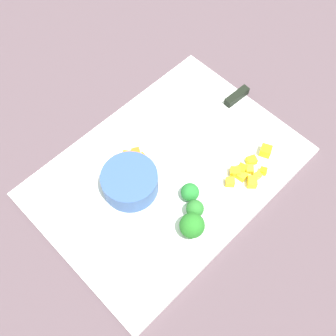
{
  "coord_description": "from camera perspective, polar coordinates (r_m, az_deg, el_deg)",
  "views": [
    {
      "loc": [
        0.26,
        0.26,
        0.68
      ],
      "look_at": [
        0.0,
        0.0,
        0.02
      ],
      "focal_mm": 43.83,
      "sensor_mm": 36.0,
      "label": 1
    }
  ],
  "objects": [
    {
      "name": "broccoli_floret_1",
      "position": [
        0.73,
        3.07,
        -3.39
      ],
      "size": [
        0.03,
        0.03,
        0.03
      ],
      "color": "#8FB162",
      "rests_on": "cutting_board"
    },
    {
      "name": "ground_plane",
      "position": [
        0.77,
        0.0,
        -0.79
      ],
      "size": [
        4.0,
        4.0,
        0.0
      ],
      "primitive_type": "plane",
      "color": "#54434A"
    },
    {
      "name": "broccoli_floret_0",
      "position": [
        0.69,
        3.36,
        -8.01
      ],
      "size": [
        0.04,
        0.04,
        0.05
      ],
      "color": "#95B657",
      "rests_on": "cutting_board"
    },
    {
      "name": "pepper_dice_4",
      "position": [
        0.75,
        8.62,
        -1.95
      ],
      "size": [
        0.02,
        0.02,
        0.02
      ],
      "primitive_type": "cube",
      "rotation": [
        0.0,
        0.0,
        0.77
      ],
      "color": "yellow",
      "rests_on": "cutting_board"
    },
    {
      "name": "pepper_dice_5",
      "position": [
        0.78,
        13.11,
        -0.43
      ],
      "size": [
        0.02,
        0.02,
        0.01
      ],
      "primitive_type": "cube",
      "rotation": [
        0.0,
        0.0,
        0.53
      ],
      "color": "yellow",
      "rests_on": "cutting_board"
    },
    {
      "name": "chef_knife",
      "position": [
        0.82,
        5.42,
        6.69
      ],
      "size": [
        0.32,
        0.03,
        0.02
      ],
      "rotation": [
        0.0,
        0.0,
        6.23
      ],
      "color": "silver",
      "rests_on": "cutting_board"
    },
    {
      "name": "carrot_dice_3",
      "position": [
        0.77,
        -5.65,
        1.68
      ],
      "size": [
        0.02,
        0.02,
        0.02
      ],
      "primitive_type": "cube",
      "rotation": [
        0.0,
        0.0,
        0.67
      ],
      "color": "orange",
      "rests_on": "cutting_board"
    },
    {
      "name": "pepper_dice_2",
      "position": [
        0.77,
        12.3,
        -1.07
      ],
      "size": [
        0.02,
        0.01,
        0.01
      ],
      "primitive_type": "cube",
      "rotation": [
        0.0,
        0.0,
        2.98
      ],
      "color": "yellow",
      "rests_on": "cutting_board"
    },
    {
      "name": "carrot_dice_0",
      "position": [
        0.78,
        -4.49,
        2.23
      ],
      "size": [
        0.02,
        0.02,
        0.01
      ],
      "primitive_type": "cube",
      "rotation": [
        0.0,
        0.0,
        2.63
      ],
      "color": "orange",
      "rests_on": "cutting_board"
    },
    {
      "name": "prep_bowl",
      "position": [
        0.73,
        -5.31,
        -1.95
      ],
      "size": [
        0.1,
        0.1,
        0.04
      ],
      "primitive_type": "cylinder",
      "color": "#345492",
      "rests_on": "cutting_board"
    },
    {
      "name": "pepper_dice_3",
      "position": [
        0.77,
        11.28,
        -0.18
      ],
      "size": [
        0.02,
        0.02,
        0.01
      ],
      "primitive_type": "cube",
      "rotation": [
        0.0,
        0.0,
        2.33
      ],
      "color": "yellow",
      "rests_on": "cutting_board"
    },
    {
      "name": "cutting_board",
      "position": [
        0.77,
        0.0,
        -0.58
      ],
      "size": [
        0.48,
        0.34,
        0.01
      ],
      "primitive_type": "cube",
      "color": "white",
      "rests_on": "ground_plane"
    },
    {
      "name": "carrot_dice_2",
      "position": [
        0.78,
        -7.14,
        1.36
      ],
      "size": [
        0.01,
        0.01,
        0.01
      ],
      "primitive_type": "cube",
      "rotation": [
        0.0,
        0.0,
        1.62
      ],
      "color": "orange",
      "rests_on": "cutting_board"
    },
    {
      "name": "pepper_dice_1",
      "position": [
        0.76,
        10.25,
        -1.12
      ],
      "size": [
        0.02,
        0.02,
        0.01
      ],
      "primitive_type": "cube",
      "rotation": [
        0.0,
        0.0,
        1.69
      ],
      "color": "yellow",
      "rests_on": "cutting_board"
    },
    {
      "name": "pepper_dice_0",
      "position": [
        0.8,
        13.43,
        2.33
      ],
      "size": [
        0.03,
        0.03,
        0.02
      ],
      "primitive_type": "cube",
      "rotation": [
        0.0,
        0.0,
        2.02
      ],
      "color": "yellow",
      "rests_on": "cutting_board"
    },
    {
      "name": "pepper_dice_6",
      "position": [
        0.76,
        11.61,
        -1.92
      ],
      "size": [
        0.03,
        0.03,
        0.02
      ],
      "primitive_type": "cube",
      "rotation": [
        0.0,
        0.0,
        0.76
      ],
      "color": "yellow",
      "rests_on": "cutting_board"
    },
    {
      "name": "pepper_dice_8",
      "position": [
        0.76,
        9.31,
        -0.55
      ],
      "size": [
        0.02,
        0.02,
        0.02
      ],
      "primitive_type": "cube",
      "rotation": [
        0.0,
        0.0,
        0.72
      ],
      "color": "yellow",
      "rests_on": "cutting_board"
    },
    {
      "name": "pepper_dice_7",
      "position": [
        0.78,
        11.52,
        1.03
      ],
      "size": [
        0.02,
        0.02,
        0.01
      ],
      "primitive_type": "cube",
      "rotation": [
        0.0,
        0.0,
        1.14
      ],
      "color": "yellow",
      "rests_on": "cutting_board"
    },
    {
      "name": "pepper_dice_9",
      "position": [
        0.77,
        10.19,
        -0.15
      ],
      "size": [
        0.02,
        0.02,
        0.02
      ],
      "primitive_type": "cube",
      "rotation": [
        0.0,
        0.0,
        0.27
      ],
      "color": "yellow",
      "rests_on": "cutting_board"
    },
    {
      "name": "broccoli_floret_2",
      "position": [
        0.71,
        3.77,
        -5.68
      ],
      "size": [
        0.03,
        0.03,
        0.04
      ],
      "color": "#86BF6B",
      "rests_on": "cutting_board"
    },
    {
      "name": "carrot_dice_1",
      "position": [
        0.77,
        -3.63,
        1.44
      ],
      "size": [
        0.02,
        0.02,
        0.01
      ],
      "primitive_type": "cube",
      "rotation": [
        0.0,
        0.0,
        1.47
      ],
      "color": "orange",
      "rests_on": "cutting_board"
    }
  ]
}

